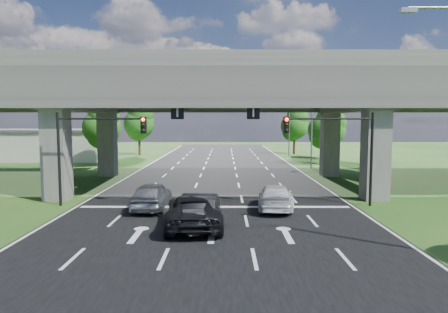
{
  "coord_description": "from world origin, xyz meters",
  "views": [
    {
      "loc": [
        0.63,
        -21.38,
        5.49
      ],
      "look_at": [
        0.56,
        7.33,
        2.9
      ],
      "focal_mm": 32.0,
      "sensor_mm": 36.0,
      "label": 1
    }
  ],
  "objects_px": {
    "signal_right": "(338,141)",
    "car_silver": "(152,195)",
    "streetlight_far": "(308,117)",
    "car_trailing": "(194,210)",
    "streetlight_beyond": "(287,118)",
    "car_dark": "(201,209)",
    "car_white": "(275,197)",
    "signal_left": "(92,141)"
  },
  "relations": [
    {
      "from": "car_dark",
      "to": "car_white",
      "type": "xyz_separation_m",
      "value": [
        4.39,
        3.85,
        -0.1
      ]
    },
    {
      "from": "signal_left",
      "to": "car_dark",
      "type": "xyz_separation_m",
      "value": [
        7.18,
        -4.79,
        -3.31
      ]
    },
    {
      "from": "signal_right",
      "to": "car_trailing",
      "type": "xyz_separation_m",
      "value": [
        -8.8,
        -5.09,
        -3.32
      ]
    },
    {
      "from": "signal_left",
      "to": "streetlight_beyond",
      "type": "xyz_separation_m",
      "value": [
        17.92,
        36.06,
        1.66
      ]
    },
    {
      "from": "signal_right",
      "to": "car_silver",
      "type": "xyz_separation_m",
      "value": [
        -11.72,
        -0.94,
        -3.32
      ]
    },
    {
      "from": "streetlight_beyond",
      "to": "car_trailing",
      "type": "xyz_separation_m",
      "value": [
        -11.07,
        -41.15,
        -4.98
      ]
    },
    {
      "from": "car_silver",
      "to": "car_trailing",
      "type": "relative_size",
      "value": 0.82
    },
    {
      "from": "streetlight_beyond",
      "to": "car_white",
      "type": "distance_m",
      "value": 37.88
    },
    {
      "from": "signal_left",
      "to": "car_silver",
      "type": "height_order",
      "value": "signal_left"
    },
    {
      "from": "streetlight_far",
      "to": "car_trailing",
      "type": "xyz_separation_m",
      "value": [
        -11.07,
        -25.15,
        -4.98
      ]
    },
    {
      "from": "streetlight_far",
      "to": "car_trailing",
      "type": "height_order",
      "value": "streetlight_far"
    },
    {
      "from": "signal_right",
      "to": "car_white",
      "type": "distance_m",
      "value": 5.4
    },
    {
      "from": "car_silver",
      "to": "car_dark",
      "type": "height_order",
      "value": "car_dark"
    },
    {
      "from": "streetlight_beyond",
      "to": "car_silver",
      "type": "relative_size",
      "value": 2.04
    },
    {
      "from": "signal_left",
      "to": "car_trailing",
      "type": "distance_m",
      "value": 9.16
    },
    {
      "from": "signal_right",
      "to": "car_trailing",
      "type": "bearing_deg",
      "value": -149.94
    },
    {
      "from": "signal_right",
      "to": "signal_left",
      "type": "height_order",
      "value": "same"
    },
    {
      "from": "streetlight_far",
      "to": "car_silver",
      "type": "xyz_separation_m",
      "value": [
        -14.0,
        -21.0,
        -4.98
      ]
    },
    {
      "from": "signal_right",
      "to": "car_white",
      "type": "xyz_separation_m",
      "value": [
        -4.08,
        -0.94,
        -3.42
      ]
    },
    {
      "from": "signal_right",
      "to": "streetlight_beyond",
      "type": "relative_size",
      "value": 0.6
    },
    {
      "from": "car_silver",
      "to": "streetlight_far",
      "type": "bearing_deg",
      "value": -122.43
    },
    {
      "from": "car_dark",
      "to": "streetlight_far",
      "type": "bearing_deg",
      "value": -110.76
    },
    {
      "from": "signal_left",
      "to": "car_dark",
      "type": "relative_size",
      "value": 1.17
    },
    {
      "from": "car_white",
      "to": "car_trailing",
      "type": "bearing_deg",
      "value": 46.93
    },
    {
      "from": "signal_right",
      "to": "car_silver",
      "type": "bearing_deg",
      "value": -175.4
    },
    {
      "from": "car_dark",
      "to": "car_white",
      "type": "relative_size",
      "value": 1.0
    },
    {
      "from": "car_white",
      "to": "car_dark",
      "type": "bearing_deg",
      "value": 46.8
    },
    {
      "from": "signal_right",
      "to": "streetlight_far",
      "type": "relative_size",
      "value": 0.6
    },
    {
      "from": "signal_left",
      "to": "car_trailing",
      "type": "relative_size",
      "value": 1.0
    },
    {
      "from": "streetlight_far",
      "to": "car_white",
      "type": "height_order",
      "value": "streetlight_far"
    },
    {
      "from": "car_dark",
      "to": "streetlight_beyond",
      "type": "bearing_deg",
      "value": -102.11
    },
    {
      "from": "streetlight_beyond",
      "to": "car_trailing",
      "type": "height_order",
      "value": "streetlight_beyond"
    },
    {
      "from": "streetlight_far",
      "to": "car_white",
      "type": "bearing_deg",
      "value": -106.83
    },
    {
      "from": "streetlight_beyond",
      "to": "car_dark",
      "type": "height_order",
      "value": "streetlight_beyond"
    },
    {
      "from": "car_dark",
      "to": "car_silver",
      "type": "bearing_deg",
      "value": -47.15
    },
    {
      "from": "signal_left",
      "to": "car_white",
      "type": "bearing_deg",
      "value": -4.66
    },
    {
      "from": "car_white",
      "to": "car_trailing",
      "type": "relative_size",
      "value": 0.85
    },
    {
      "from": "streetlight_far",
      "to": "car_dark",
      "type": "bearing_deg",
      "value": -113.39
    },
    {
      "from": "car_silver",
      "to": "signal_left",
      "type": "bearing_deg",
      "value": -12.25
    },
    {
      "from": "car_trailing",
      "to": "signal_left",
      "type": "bearing_deg",
      "value": -40.69
    },
    {
      "from": "signal_right",
      "to": "streetlight_far",
      "type": "xyz_separation_m",
      "value": [
        2.27,
        20.06,
        1.66
      ]
    },
    {
      "from": "signal_right",
      "to": "car_silver",
      "type": "relative_size",
      "value": 1.22
    }
  ]
}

